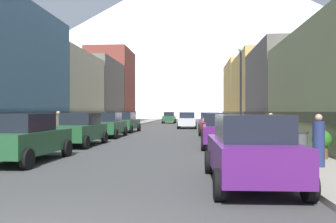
{
  "coord_description": "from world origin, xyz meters",
  "views": [
    {
      "loc": [
        2.41,
        -4.56,
        1.86
      ],
      "look_at": [
        -0.74,
        37.15,
        1.85
      ],
      "focal_mm": 37.69,
      "sensor_mm": 36.0,
      "label": 1
    }
  ],
  "objects_px": {
    "potted_plant_1": "(0,136)",
    "potted_plant_2": "(322,142)",
    "car_driving_0": "(169,118)",
    "car_driving_1": "(187,120)",
    "car_left_0": "(25,138)",
    "car_right_2": "(214,125)",
    "trash_bin_right": "(300,144)",
    "pedestrian_2": "(271,130)",
    "streetlamp_right": "(241,78)",
    "car_left_2": "(108,125)",
    "pedestrian_1": "(58,126)",
    "pedestrian_0": "(319,142)",
    "car_right_3": "(209,122)",
    "car_left_3": "(125,122)",
    "car_right_0": "(250,150)",
    "car_right_1": "(222,130)",
    "car_left_1": "(80,129)"
  },
  "relations": [
    {
      "from": "potted_plant_1",
      "to": "potted_plant_2",
      "type": "distance_m",
      "value": 14.38
    },
    {
      "from": "car_driving_0",
      "to": "car_driving_1",
      "type": "distance_m",
      "value": 17.24
    },
    {
      "from": "car_left_0",
      "to": "car_right_2",
      "type": "distance_m",
      "value": 14.67
    },
    {
      "from": "trash_bin_right",
      "to": "potted_plant_1",
      "type": "xyz_separation_m",
      "value": [
        -13.35,
        2.92,
        0.03
      ]
    },
    {
      "from": "car_driving_1",
      "to": "pedestrian_2",
      "type": "height_order",
      "value": "pedestrian_2"
    },
    {
      "from": "car_right_2",
      "to": "streetlamp_right",
      "type": "height_order",
      "value": "streetlamp_right"
    },
    {
      "from": "car_left_2",
      "to": "car_right_2",
      "type": "xyz_separation_m",
      "value": [
        7.6,
        0.09,
        0.0
      ]
    },
    {
      "from": "car_left_2",
      "to": "pedestrian_1",
      "type": "bearing_deg",
      "value": -128.31
    },
    {
      "from": "potted_plant_1",
      "to": "pedestrian_0",
      "type": "distance_m",
      "value": 14.23
    },
    {
      "from": "car_driving_0",
      "to": "car_left_0",
      "type": "bearing_deg",
      "value": -92.92
    },
    {
      "from": "car_left_0",
      "to": "car_right_3",
      "type": "relative_size",
      "value": 1.01
    },
    {
      "from": "potted_plant_2",
      "to": "pedestrian_0",
      "type": "relative_size",
      "value": 0.64
    },
    {
      "from": "car_driving_0",
      "to": "pedestrian_0",
      "type": "height_order",
      "value": "pedestrian_0"
    },
    {
      "from": "car_driving_0",
      "to": "car_left_3",
      "type": "bearing_deg",
      "value": -95.14
    },
    {
      "from": "pedestrian_0",
      "to": "potted_plant_1",
      "type": "bearing_deg",
      "value": 158.65
    },
    {
      "from": "car_left_2",
      "to": "car_right_0",
      "type": "distance_m",
      "value": 17.66
    },
    {
      "from": "potted_plant_2",
      "to": "potted_plant_1",
      "type": "bearing_deg",
      "value": 166.72
    },
    {
      "from": "car_left_2",
      "to": "car_left_0",
      "type": "bearing_deg",
      "value": -90.01
    },
    {
      "from": "car_left_3",
      "to": "car_driving_1",
      "type": "relative_size",
      "value": 1.02
    },
    {
      "from": "car_right_2",
      "to": "streetlamp_right",
      "type": "xyz_separation_m",
      "value": [
        1.55,
        -2.29,
        3.09
      ]
    },
    {
      "from": "potted_plant_2",
      "to": "pedestrian_0",
      "type": "bearing_deg",
      "value": -111.81
    },
    {
      "from": "streetlamp_right",
      "to": "pedestrian_1",
      "type": "bearing_deg",
      "value": -175.56
    },
    {
      "from": "streetlamp_right",
      "to": "pedestrian_2",
      "type": "bearing_deg",
      "value": -78.93
    },
    {
      "from": "pedestrian_1",
      "to": "pedestrian_2",
      "type": "xyz_separation_m",
      "value": [
        12.5,
        -3.7,
        -0.06
      ]
    },
    {
      "from": "car_left_3",
      "to": "trash_bin_right",
      "type": "bearing_deg",
      "value": -60.06
    },
    {
      "from": "car_right_3",
      "to": "streetlamp_right",
      "type": "distance_m",
      "value": 11.31
    },
    {
      "from": "car_right_2",
      "to": "car_right_1",
      "type": "bearing_deg",
      "value": -90.03
    },
    {
      "from": "car_left_2",
      "to": "car_right_2",
      "type": "distance_m",
      "value": 7.6
    },
    {
      "from": "car_left_0",
      "to": "potted_plant_2",
      "type": "distance_m",
      "value": 10.82
    },
    {
      "from": "car_driving_1",
      "to": "potted_plant_1",
      "type": "xyz_separation_m",
      "value": [
        -8.6,
        -22.25,
        -0.22
      ]
    },
    {
      "from": "car_right_1",
      "to": "car_driving_1",
      "type": "relative_size",
      "value": 1.01
    },
    {
      "from": "potted_plant_1",
      "to": "car_right_1",
      "type": "bearing_deg",
      "value": 9.94
    },
    {
      "from": "car_right_2",
      "to": "potted_plant_2",
      "type": "height_order",
      "value": "car_right_2"
    },
    {
      "from": "car_right_1",
      "to": "potted_plant_2",
      "type": "xyz_separation_m",
      "value": [
        3.2,
        -5.2,
        -0.14
      ]
    },
    {
      "from": "pedestrian_2",
      "to": "car_driving_0",
      "type": "bearing_deg",
      "value": 101.83
    },
    {
      "from": "car_right_2",
      "to": "car_left_1",
      "type": "bearing_deg",
      "value": -140.19
    },
    {
      "from": "car_left_0",
      "to": "car_left_1",
      "type": "distance_m",
      "value": 6.21
    },
    {
      "from": "car_right_0",
      "to": "car_right_2",
      "type": "distance_m",
      "value": 16.03
    },
    {
      "from": "car_right_3",
      "to": "potted_plant_1",
      "type": "height_order",
      "value": "car_right_3"
    },
    {
      "from": "car_driving_1",
      "to": "car_right_3",
      "type": "bearing_deg",
      "value": -66.93
    },
    {
      "from": "trash_bin_right",
      "to": "pedestrian_2",
      "type": "height_order",
      "value": "pedestrian_2"
    },
    {
      "from": "car_right_3",
      "to": "trash_bin_right",
      "type": "distance_m",
      "value": 20.17
    },
    {
      "from": "car_driving_0",
      "to": "trash_bin_right",
      "type": "relative_size",
      "value": 4.49
    },
    {
      "from": "car_left_3",
      "to": "trash_bin_right",
      "type": "height_order",
      "value": "car_left_3"
    },
    {
      "from": "car_left_2",
      "to": "pedestrian_2",
      "type": "bearing_deg",
      "value": -34.09
    },
    {
      "from": "car_right_0",
      "to": "trash_bin_right",
      "type": "relative_size",
      "value": 4.53
    },
    {
      "from": "car_right_2",
      "to": "potted_plant_1",
      "type": "distance_m",
      "value": 13.82
    },
    {
      "from": "car_left_3",
      "to": "potted_plant_1",
      "type": "xyz_separation_m",
      "value": [
        -3.2,
        -14.71,
        -0.22
      ]
    },
    {
      "from": "car_driving_1",
      "to": "pedestrian_1",
      "type": "bearing_deg",
      "value": -114.99
    },
    {
      "from": "car_right_2",
      "to": "pedestrian_1",
      "type": "height_order",
      "value": "pedestrian_1"
    }
  ]
}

